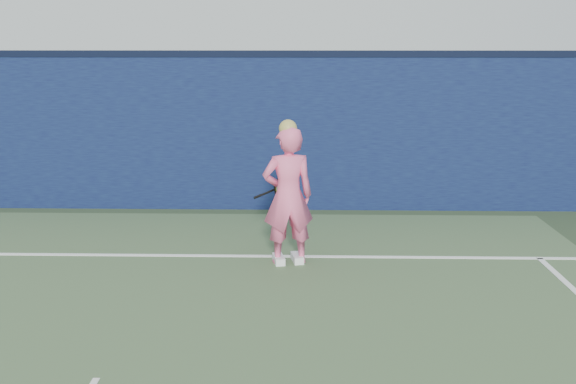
{
  "coord_description": "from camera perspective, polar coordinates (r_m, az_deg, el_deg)",
  "views": [
    {
      "loc": [
        1.7,
        -3.52,
        2.75
      ],
      "look_at": [
        1.54,
        3.8,
        0.93
      ],
      "focal_mm": 38.0,
      "sensor_mm": 36.0,
      "label": 1
    }
  ],
  "objects": [
    {
      "name": "racket",
      "position": [
        8.02,
        -0.72,
        0.39
      ],
      "size": [
        0.5,
        0.29,
        0.29
      ],
      "rotation": [
        0.0,
        0.0,
        0.39
      ],
      "color": "black",
      "rests_on": "ground"
    },
    {
      "name": "backstop_wall",
      "position": [
        10.28,
        -8.31,
        5.42
      ],
      "size": [
        24.0,
        0.4,
        2.5
      ],
      "primitive_type": "cube",
      "color": "#0C1039",
      "rests_on": "ground"
    },
    {
      "name": "player",
      "position": [
        7.56,
        0.0,
        -0.35
      ],
      "size": [
        0.71,
        0.55,
        1.83
      ],
      "rotation": [
        0.0,
        0.0,
        3.36
      ],
      "color": "#F86090",
      "rests_on": "ground"
    },
    {
      "name": "wall_cap",
      "position": [
        10.17,
        -8.57,
        12.68
      ],
      "size": [
        24.0,
        0.42,
        0.1
      ],
      "primitive_type": "cube",
      "color": "black",
      "rests_on": "backstop_wall"
    }
  ]
}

